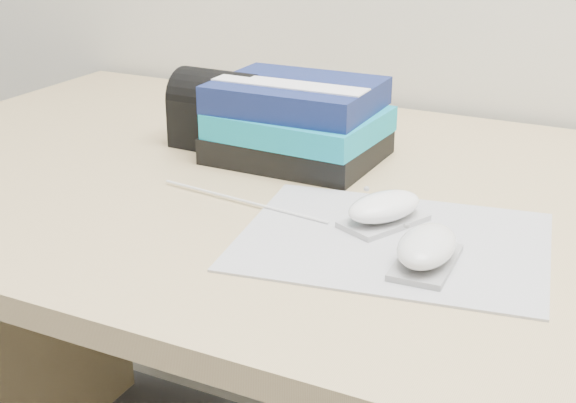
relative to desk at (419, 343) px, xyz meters
The scene contains 7 objects.
desk is the anchor object (origin of this frame).
mousepad 0.30m from the desk, 84.79° to the right, with size 0.32×0.25×0.00m, color gray.
mouse_rear 0.30m from the desk, 92.69° to the right, with size 0.09×0.11×0.04m.
mouse_front 0.35m from the desk, 73.81° to the right, with size 0.06×0.10×0.04m.
usb_cable 0.34m from the desk, 137.80° to the right, with size 0.00×0.00×0.24m, color white.
book_stack 0.35m from the desk, behind, with size 0.23×0.18×0.11m.
pouch 0.44m from the desk, behind, with size 0.12×0.09×0.11m.
Camera 1 is at (0.27, 0.71, 1.09)m, focal length 50.00 mm.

